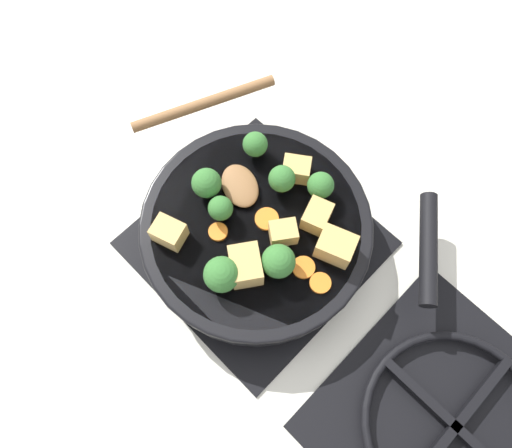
% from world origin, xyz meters
% --- Properties ---
extents(ground_plane, '(2.40, 2.40, 0.00)m').
position_xyz_m(ground_plane, '(0.00, 0.00, 0.00)').
color(ground_plane, silver).
extents(front_burner_grate, '(0.31, 0.31, 0.03)m').
position_xyz_m(front_burner_grate, '(0.00, 0.00, 0.01)').
color(front_burner_grate, black).
rests_on(front_burner_grate, ground_plane).
extents(rear_burner_grate, '(0.31, 0.31, 0.03)m').
position_xyz_m(rear_burner_grate, '(0.00, 0.36, 0.01)').
color(rear_burner_grate, black).
rests_on(rear_burner_grate, ground_plane).
extents(skillet_pan, '(0.37, 0.40, 0.06)m').
position_xyz_m(skillet_pan, '(-0.00, 0.00, 0.06)').
color(skillet_pan, black).
rests_on(skillet_pan, front_burner_grate).
extents(wooden_spoon, '(0.21, 0.22, 0.02)m').
position_xyz_m(wooden_spoon, '(-0.05, -0.13, 0.09)').
color(wooden_spoon, olive).
rests_on(wooden_spoon, skillet_pan).
extents(tofu_cube_center_large, '(0.04, 0.05, 0.03)m').
position_xyz_m(tofu_cube_center_large, '(0.09, -0.07, 0.10)').
color(tofu_cube_center_large, tan).
rests_on(tofu_cube_center_large, skillet_pan).
extents(tofu_cube_near_handle, '(0.06, 0.06, 0.04)m').
position_xyz_m(tofu_cube_near_handle, '(0.05, 0.04, 0.10)').
color(tofu_cube_near_handle, tan).
rests_on(tofu_cube_near_handle, skillet_pan).
extents(tofu_cube_east_chunk, '(0.05, 0.06, 0.04)m').
position_xyz_m(tofu_cube_east_chunk, '(-0.05, 0.10, 0.10)').
color(tofu_cube_east_chunk, tan).
rests_on(tofu_cube_east_chunk, skillet_pan).
extents(tofu_cube_west_chunk, '(0.05, 0.05, 0.03)m').
position_xyz_m(tofu_cube_west_chunk, '(-0.09, -0.01, 0.10)').
color(tofu_cube_west_chunk, tan).
rests_on(tofu_cube_west_chunk, skillet_pan).
extents(tofu_cube_back_piece, '(0.05, 0.04, 0.03)m').
position_xyz_m(tofu_cube_back_piece, '(-0.01, 0.04, 0.10)').
color(tofu_cube_back_piece, tan).
rests_on(tofu_cube_back_piece, skillet_pan).
extents(tofu_cube_front_piece, '(0.05, 0.04, 0.03)m').
position_xyz_m(tofu_cube_front_piece, '(-0.06, 0.05, 0.10)').
color(tofu_cube_front_piece, tan).
rests_on(tofu_cube_front_piece, skillet_pan).
extents(broccoli_floret_near_spoon, '(0.04, 0.04, 0.05)m').
position_xyz_m(broccoli_floret_near_spoon, '(0.02, 0.06, 0.11)').
color(broccoli_floret_near_spoon, '#709956').
rests_on(broccoli_floret_near_spoon, skillet_pan).
extents(broccoli_floret_center_top, '(0.05, 0.05, 0.05)m').
position_xyz_m(broccoli_floret_center_top, '(0.09, 0.03, 0.11)').
color(broccoli_floret_center_top, '#709956').
rests_on(broccoli_floret_center_top, skillet_pan).
extents(broccoli_floret_east_rim, '(0.04, 0.04, 0.04)m').
position_xyz_m(broccoli_floret_east_rim, '(-0.06, -0.01, 0.11)').
color(broccoli_floret_east_rim, '#709956').
rests_on(broccoli_floret_east_rim, skillet_pan).
extents(broccoli_floret_west_rim, '(0.04, 0.04, 0.04)m').
position_xyz_m(broccoli_floret_west_rim, '(-0.09, 0.03, 0.11)').
color(broccoli_floret_west_rim, '#709956').
rests_on(broccoli_floret_west_rim, skillet_pan).
extents(broccoli_floret_north_edge, '(0.04, 0.04, 0.05)m').
position_xyz_m(broccoli_floret_north_edge, '(0.01, -0.08, 0.11)').
color(broccoli_floret_north_edge, '#709956').
rests_on(broccoli_floret_north_edge, skillet_pan).
extents(broccoli_floret_south_cluster, '(0.03, 0.03, 0.04)m').
position_xyz_m(broccoli_floret_south_cluster, '(0.02, -0.04, 0.11)').
color(broccoli_floret_south_cluster, '#709956').
rests_on(broccoli_floret_south_cluster, skillet_pan).
extents(broccoli_floret_mid_floret, '(0.04, 0.04, 0.04)m').
position_xyz_m(broccoli_floret_mid_floret, '(-0.08, -0.08, 0.11)').
color(broccoli_floret_mid_floret, '#709956').
rests_on(broccoli_floret_mid_floret, skillet_pan).
extents(carrot_slice_orange_thin, '(0.03, 0.03, 0.01)m').
position_xyz_m(carrot_slice_orange_thin, '(0.00, 0.09, 0.08)').
color(carrot_slice_orange_thin, orange).
rests_on(carrot_slice_orange_thin, skillet_pan).
extents(carrot_slice_near_center, '(0.03, 0.03, 0.01)m').
position_xyz_m(carrot_slice_near_center, '(-0.01, 0.01, 0.08)').
color(carrot_slice_near_center, orange).
rests_on(carrot_slice_near_center, skillet_pan).
extents(carrot_slice_edge_slice, '(0.03, 0.03, 0.01)m').
position_xyz_m(carrot_slice_edge_slice, '(0.00, 0.12, 0.08)').
color(carrot_slice_edge_slice, orange).
rests_on(carrot_slice_edge_slice, skillet_pan).
extents(carrot_slice_under_broccoli, '(0.03, 0.03, 0.01)m').
position_xyz_m(carrot_slice_under_broccoli, '(0.04, -0.03, 0.08)').
color(carrot_slice_under_broccoli, orange).
rests_on(carrot_slice_under_broccoli, skillet_pan).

